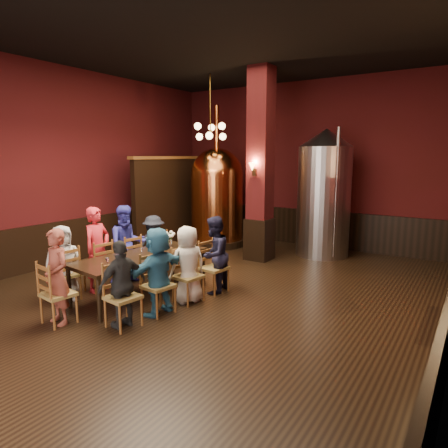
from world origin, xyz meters
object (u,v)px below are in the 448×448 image
Objects in this scene: person_2 at (127,244)px; person_1 at (97,249)px; steel_vessel at (324,193)px; person_0 at (63,263)px; dining_table at (141,259)px; rose_vase at (170,236)px; copper_kettle at (217,195)px.

person_1 is at bearing -158.97° from person_2.
steel_vessel reaches higher than person_1.
person_0 is at bearing 165.79° from person_1.
person_2 reaches higher than dining_table.
dining_table is 0.92m from person_1.
person_1 is at bearing 15.19° from person_0.
rose_vase is at bearing -113.43° from steel_vessel.
dining_table is 5.06m from steel_vessel.
person_0 is at bearing -158.97° from person_2.
dining_table is at bearing -82.99° from person_1.
rose_vase is at bearing 97.61° from dining_table.
person_1 is 0.50× the size of steel_vessel.
rose_vase is (0.80, 0.36, 0.19)m from person_2.
person_1 reaches higher than rose_vase.
dining_table is at bearing -109.76° from steel_vessel.
person_2 is (0.08, 0.65, -0.02)m from person_1.
copper_kettle is at bearing 113.58° from dining_table.
dining_table is at bearing -90.19° from person_2.
copper_kettle reaches higher than dining_table.
dining_table is 4.49m from copper_kettle.
person_1 is at bearing -131.04° from rose_vase.
person_2 is 0.89m from rose_vase.
person_1 reaches higher than dining_table.
person_2 is 4.99m from steel_vessel.
person_2 reaches higher than person_0.
copper_kettle reaches higher than steel_vessel.
person_0 is 0.42× the size of steel_vessel.
person_1 is 4.53m from copper_kettle.
person_1 is 1.35m from rose_vase.
rose_vase is at bearing -7.41° from person_0.
person_2 is at bearing -83.50° from copper_kettle.
person_2 is 0.40× the size of copper_kettle.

